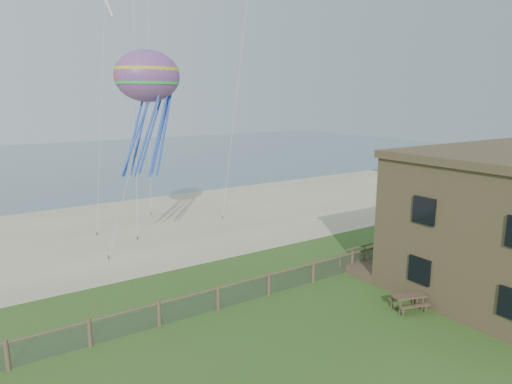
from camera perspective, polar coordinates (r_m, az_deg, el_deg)
ground at (r=20.23m, az=12.00°, el=-18.34°), size 160.00×160.00×0.00m
sand_beach at (r=37.71m, az=-12.61°, el=-4.03°), size 72.00×20.00×0.02m
ocean at (r=79.70m, az=-24.21°, el=3.42°), size 160.00×68.00×0.02m
chainlink_fence at (r=24.06m, az=1.61°, el=-11.55°), size 36.20×0.20×1.25m
motel_deck at (r=32.43m, az=21.94°, el=-6.76°), size 15.00×2.00×0.50m
picnic_table at (r=23.76m, az=18.54°, el=-13.07°), size 1.88×1.62×0.67m
octopus_kite at (r=26.75m, az=-13.22°, el=9.80°), size 4.34×3.75×7.49m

